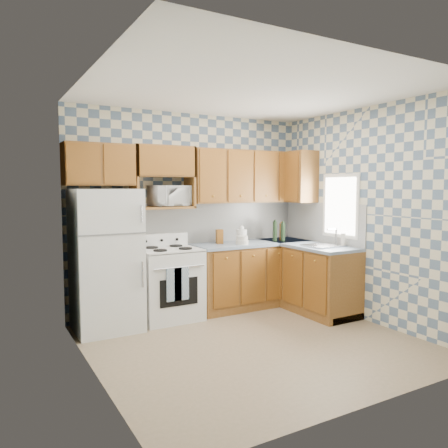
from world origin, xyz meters
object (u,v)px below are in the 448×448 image
at_px(refrigerator, 106,260).
at_px(microwave, 169,196).
at_px(stove_body, 169,285).
at_px(electric_kettle, 242,236).

height_order(refrigerator, microwave, microwave).
bearing_deg(refrigerator, microwave, 13.19).
height_order(stove_body, microwave, microwave).
relative_size(refrigerator, stove_body, 1.87).
xyz_separation_m(stove_body, microwave, (0.09, 0.19, 1.14)).
bearing_deg(electric_kettle, microwave, 170.98).
xyz_separation_m(microwave, electric_kettle, (1.02, -0.16, -0.57)).
bearing_deg(microwave, stove_body, -124.06).
bearing_deg(stove_body, electric_kettle, 1.20).
bearing_deg(microwave, electric_kettle, -16.29).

